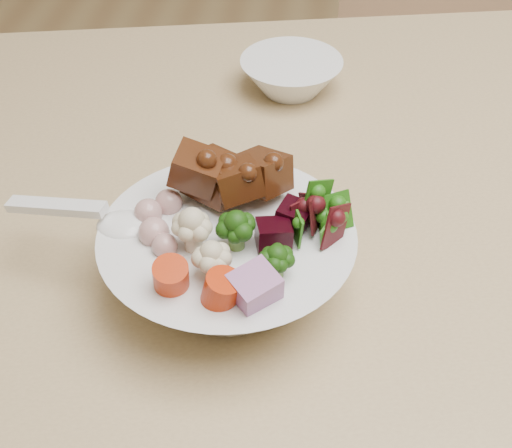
% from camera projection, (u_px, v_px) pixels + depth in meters
% --- Properties ---
extents(chair_far, '(0.45, 0.45, 0.95)m').
position_uv_depth(chair_far, '(438.00, 61.00, 1.52)').
color(chair_far, tan).
rests_on(chair_far, ground).
extents(food_bowl, '(0.24, 0.24, 0.13)m').
position_uv_depth(food_bowl, '(230.00, 256.00, 0.67)').
color(food_bowl, white).
rests_on(food_bowl, dining_table).
extents(soup_spoon, '(0.15, 0.06, 0.03)m').
position_uv_depth(soup_spoon, '(107.00, 221.00, 0.66)').
color(soup_spoon, white).
rests_on(soup_spoon, food_bowl).
extents(side_bowl, '(0.14, 0.14, 0.05)m').
position_uv_depth(side_bowl, '(291.00, 76.00, 0.96)').
color(side_bowl, white).
rests_on(side_bowl, dining_table).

